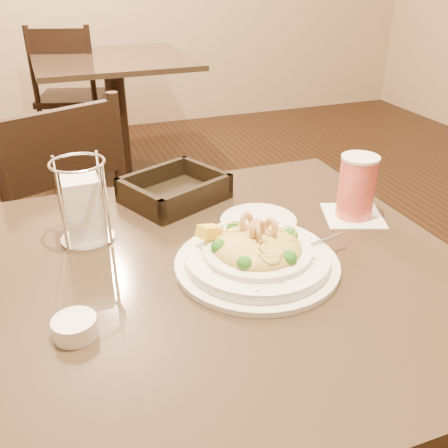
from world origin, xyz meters
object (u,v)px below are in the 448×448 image
object	(u,v)px
background_table	(116,98)
pasta_bowl	(257,254)
dining_chair_near	(58,225)
bread_basket	(175,192)
butter_ramekin	(75,327)
drink_glass	(357,188)
main_table	(227,361)
dining_chair_far	(70,92)
side_plate	(258,222)
napkin_caddy	(83,207)

from	to	relation	value
background_table	pasta_bowl	world-z (taller)	pasta_bowl
dining_chair_near	bread_basket	world-z (taller)	dining_chair_near
butter_ramekin	dining_chair_near	bearing A→B (deg)	90.42
background_table	drink_glass	world-z (taller)	drink_glass
main_table	drink_glass	world-z (taller)	drink_glass
dining_chair_far	butter_ramekin	size ratio (longest dim) A/B	13.50
main_table	butter_ramekin	bearing A→B (deg)	-160.42
dining_chair_near	side_plate	size ratio (longest dim) A/B	5.53
main_table	dining_chair_near	size ratio (longest dim) A/B	0.97
dining_chair_far	bread_basket	distance (m)	2.42
bread_basket	drink_glass	bearing A→B (deg)	-32.32
butter_ramekin	background_table	bearing A→B (deg)	79.75
pasta_bowl	main_table	bearing A→B (deg)	157.00
dining_chair_near	drink_glass	size ratio (longest dim) A/B	5.72
main_table	napkin_caddy	xyz separation A→B (m)	(-0.24, 0.20, 0.32)
dining_chair_near	bread_basket	bearing A→B (deg)	96.83
dining_chair_near	butter_ramekin	bearing A→B (deg)	67.85
background_table	butter_ramekin	xyz separation A→B (m)	(-0.45, -2.46, 0.26)
napkin_caddy	butter_ramekin	size ratio (longest dim) A/B	2.53
background_table	pasta_bowl	xyz separation A→B (m)	(-0.10, -2.38, 0.27)
dining_chair_far	napkin_caddy	bearing A→B (deg)	102.28
drink_glass	bread_basket	bearing A→B (deg)	147.68
butter_ramekin	main_table	bearing A→B (deg)	19.58
main_table	bread_basket	size ratio (longest dim) A/B	3.28
bread_basket	background_table	bearing A→B (deg)	85.20
main_table	side_plate	bearing A→B (deg)	47.71
butter_ramekin	drink_glass	bearing A→B (deg)	17.42
dining_chair_near	pasta_bowl	xyz separation A→B (m)	(0.35, -0.84, 0.30)
background_table	pasta_bowl	size ratio (longest dim) A/B	2.65
side_plate	dining_chair_far	bearing A→B (deg)	94.74
main_table	napkin_caddy	bearing A→B (deg)	140.53
background_table	side_plate	world-z (taller)	side_plate
drink_glass	napkin_caddy	distance (m)	0.58
dining_chair_far	side_plate	distance (m)	2.61
drink_glass	butter_ramekin	xyz separation A→B (m)	(-0.63, -0.20, -0.06)
main_table	background_table	size ratio (longest dim) A/B	0.98
dining_chair_far	napkin_caddy	world-z (taller)	napkin_caddy
background_table	pasta_bowl	bearing A→B (deg)	-92.51
drink_glass	side_plate	xyz separation A→B (m)	(-0.22, 0.04, -0.07)
drink_glass	side_plate	size ratio (longest dim) A/B	0.97
pasta_bowl	drink_glass	world-z (taller)	drink_glass
dining_chair_near	bread_basket	distance (m)	0.64
dining_chair_far	napkin_caddy	xyz separation A→B (m)	(-0.15, -2.53, 0.34)
pasta_bowl	dining_chair_near	bearing A→B (deg)	112.51
napkin_caddy	main_table	bearing A→B (deg)	-39.47
background_table	napkin_caddy	size ratio (longest dim) A/B	5.25
main_table	bread_basket	bearing A→B (deg)	92.94
napkin_caddy	dining_chair_near	bearing A→B (deg)	95.51
dining_chair_far	drink_glass	xyz separation A→B (m)	(0.43, -2.63, 0.34)
bread_basket	butter_ramekin	size ratio (longest dim) A/B	3.98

